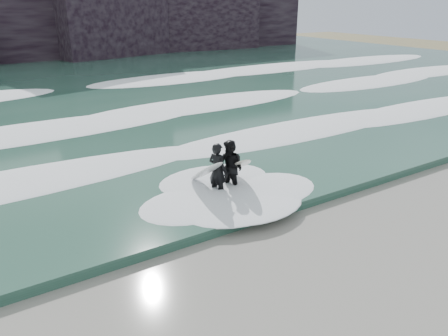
% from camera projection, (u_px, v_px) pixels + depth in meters
% --- Properties ---
extents(ground, '(120.00, 120.00, 0.00)m').
position_uv_depth(ground, '(342.00, 271.00, 10.59)').
color(ground, olive).
rests_on(ground, ground).
extents(sea, '(90.00, 52.00, 0.30)m').
position_uv_depth(sea, '(58.00, 83.00, 33.32)').
color(sea, '#274C3E').
rests_on(sea, ground).
extents(headland, '(70.00, 9.00, 10.00)m').
position_uv_depth(headland, '(12.00, 11.00, 44.92)').
color(headland, black).
rests_on(headland, ground).
extents(foam_near, '(60.00, 3.20, 0.20)m').
position_uv_depth(foam_near, '(175.00, 153.00, 17.52)').
color(foam_near, white).
rests_on(foam_near, sea).
extents(foam_mid, '(60.00, 4.00, 0.24)m').
position_uv_depth(foam_mid, '(115.00, 116.00, 23.01)').
color(foam_mid, white).
rests_on(foam_mid, sea).
extents(foam_far, '(60.00, 4.80, 0.30)m').
position_uv_depth(foam_far, '(71.00, 88.00, 30.07)').
color(foam_far, white).
rests_on(foam_far, sea).
extents(surfer_left, '(1.07, 1.99, 1.88)m').
position_uv_depth(surfer_left, '(215.00, 171.00, 14.23)').
color(surfer_left, black).
rests_on(surfer_left, ground).
extents(surfer_right, '(1.50, 1.89, 1.91)m').
position_uv_depth(surfer_right, '(231.00, 168.00, 14.40)').
color(surfer_right, black).
rests_on(surfer_right, ground).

